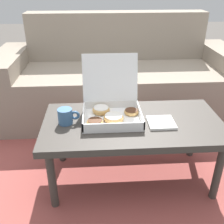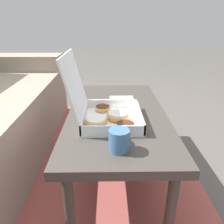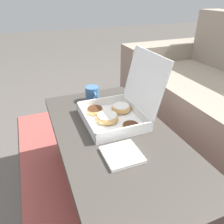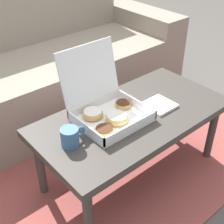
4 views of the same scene
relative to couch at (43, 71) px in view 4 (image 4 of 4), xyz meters
name	(u,v)px [view 4 (image 4 of 4)]	position (x,y,z in m)	size (l,w,h in m)	color
ground_plane	(115,161)	(0.00, -0.80, -0.31)	(12.00, 12.00, 0.00)	#514C47
area_rug	(86,137)	(0.00, -0.50, -0.30)	(2.23, 1.86, 0.01)	#994742
couch	(43,71)	(0.00, 0.00, 0.00)	(2.11, 0.81, 0.87)	gray
coffee_table	(133,121)	(0.00, -0.93, 0.07)	(1.03, 0.53, 0.42)	#3D3833
pastry_box	(106,108)	(-0.13, -0.86, 0.17)	(0.33, 0.36, 0.33)	white
coffee_mug	(70,137)	(-0.38, -0.93, 0.16)	(0.12, 0.08, 0.09)	#3D6693
napkin_stack	(159,105)	(0.15, -0.97, 0.12)	(0.15, 0.15, 0.01)	white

